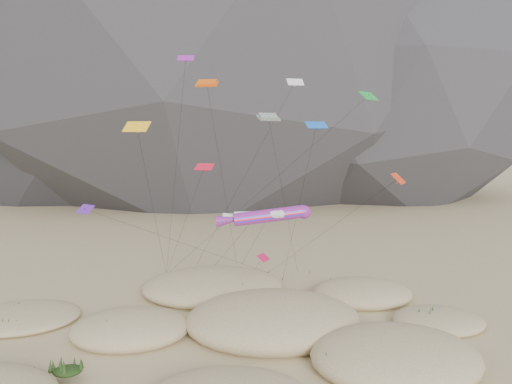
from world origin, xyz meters
TOP-DOWN VIEW (x-y plane):
  - ground at (0.00, 0.00)m, footprint 500.00×500.00m
  - dunes at (-0.20, 4.47)m, footprint 50.88×38.30m
  - dune_grass at (0.03, 3.64)m, footprint 42.74×29.11m
  - kite_stakes at (1.43, 24.12)m, footprint 20.09×5.26m
  - rainbow_tube_kite at (2.84, 6.82)m, footprint 9.32×20.71m
  - white_tube_kite at (1.82, 7.30)m, footprint 6.86×18.67m
  - orange_parafoil at (-2.39, 12.50)m, footprint 5.69×12.48m
  - multi_parafoil at (4.26, 13.62)m, footprint 7.34×12.08m
  - delta_kites at (2.62, 11.19)m, footprint 32.41×20.93m

SIDE VIEW (x-z plane):
  - ground at x=0.00m, z-range 0.00..0.00m
  - kite_stakes at x=1.43m, z-range 0.00..0.30m
  - dunes at x=-0.20m, z-range -1.38..2.92m
  - dune_grass at x=0.03m, z-range 0.07..1.65m
  - rainbow_tube_kite at x=2.84m, z-range 4.82..16.54m
  - white_tube_kite at x=1.82m, z-range 5.04..16.39m
  - delta_kites at x=2.62m, z-range 4.14..30.51m
  - multi_parafoil at x=4.26m, z-range 9.73..30.60m
  - orange_parafoil at x=-2.39m, z-range 11.31..35.51m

